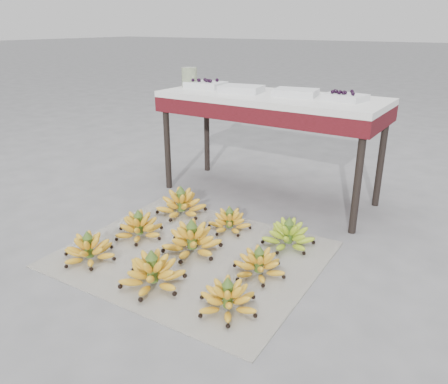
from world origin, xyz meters
The scene contains 17 objects.
ground centered at (0.00, 0.00, 0.00)m, with size 60.00×60.00×0.00m, color slate.
newspaper_mat centered at (-0.06, 0.02, 0.00)m, with size 1.25×1.05×0.01m, color silver.
bunch_front_left centered at (-0.46, -0.31, 0.06)m, with size 0.29×0.29×0.16m.
bunch_front_center centered at (-0.04, -0.31, 0.07)m, with size 0.39×0.39×0.18m.
bunch_front_right centered at (0.34, -0.28, 0.06)m, with size 0.30×0.30×0.16m.
bunch_mid_left centered at (-0.43, 0.01, 0.06)m, with size 0.35×0.35×0.17m.
bunch_mid_center centered at (-0.08, 0.03, 0.07)m, with size 0.38×0.38×0.19m.
bunch_mid_right centered at (0.32, 0.03, 0.06)m, with size 0.29×0.29×0.15m.
bunch_back_left centered at (-0.42, 0.38, 0.07)m, with size 0.37×0.37×0.19m.
bunch_back_center centered at (-0.06, 0.36, 0.06)m, with size 0.26×0.26×0.15m.
bunch_back_right centered at (0.31, 0.36, 0.06)m, with size 0.35×0.35×0.17m.
vendor_table centered at (-0.13, 0.96, 0.61)m, with size 1.44×0.58×0.69m.
tray_far_left centered at (-0.65, 0.98, 0.71)m, with size 0.27×0.20×0.07m.
tray_left centered at (-0.34, 0.94, 0.71)m, with size 0.29×0.23×0.04m.
tray_right centered at (0.03, 0.99, 0.71)m, with size 0.29×0.23×0.04m.
tray_far_right centered at (0.34, 0.99, 0.71)m, with size 0.26×0.21×0.06m.
glass_jar centered at (-0.77, 0.95, 0.76)m, with size 0.11×0.11×0.14m, color beige.
Camera 1 is at (1.15, -1.56, 1.11)m, focal length 35.00 mm.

